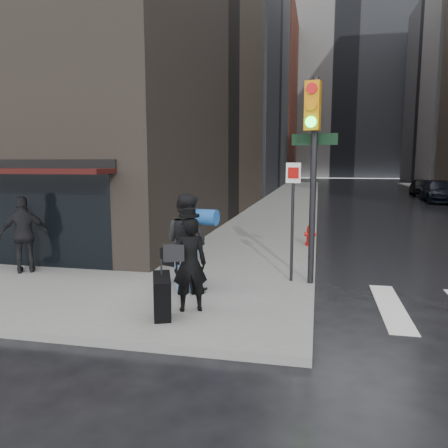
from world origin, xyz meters
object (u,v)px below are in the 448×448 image
(traffic_light, at_px, (311,153))
(fire_hydrant, at_px, (310,236))
(man_overcoat, at_px, (184,269))
(man_jeans, at_px, (187,242))
(man_greycoat, at_px, (25,235))
(parked_car_3, at_px, (440,191))
(parked_car_4, at_px, (422,187))

(traffic_light, relative_size, fire_hydrant, 6.63)
(traffic_light, bearing_deg, man_overcoat, -119.44)
(man_jeans, bearing_deg, fire_hydrant, -92.30)
(man_jeans, xyz_separation_m, man_greycoat, (-4.33, 0.56, -0.09))
(fire_hydrant, relative_size, parked_car_3, 0.13)
(man_overcoat, xyz_separation_m, traffic_light, (2.15, 2.37, 2.09))
(traffic_light, relative_size, parked_car_4, 1.05)
(man_jeans, height_order, fire_hydrant, man_jeans)
(man_jeans, relative_size, parked_car_3, 0.39)
(man_greycoat, height_order, fire_hydrant, man_greycoat)
(man_jeans, height_order, traffic_light, traffic_light)
(parked_car_3, bearing_deg, parked_car_4, 92.48)
(man_overcoat, height_order, parked_car_4, man_overcoat)
(man_greycoat, bearing_deg, parked_car_4, -150.92)
(traffic_light, distance_m, fire_hydrant, 5.32)
(man_overcoat, bearing_deg, man_greycoat, -44.81)
(parked_car_4, bearing_deg, traffic_light, -100.82)
(fire_hydrant, relative_size, parked_car_4, 0.16)
(man_overcoat, bearing_deg, traffic_light, -154.25)
(man_overcoat, distance_m, fire_hydrant, 7.34)
(man_jeans, bearing_deg, parked_car_3, -92.57)
(man_overcoat, height_order, fire_hydrant, man_overcoat)
(traffic_light, height_order, parked_car_4, traffic_light)
(parked_car_3, bearing_deg, traffic_light, -106.64)
(man_greycoat, distance_m, parked_car_3, 28.93)
(parked_car_3, xyz_separation_m, parked_car_4, (0.08, 6.01, -0.03))
(man_jeans, distance_m, parked_car_4, 32.97)
(man_greycoat, distance_m, traffic_light, 7.14)
(man_overcoat, bearing_deg, man_jeans, -96.92)
(man_jeans, bearing_deg, parked_car_4, -88.42)
(man_overcoat, xyz_separation_m, parked_car_4, (10.92, 32.37, -0.23))
(man_overcoat, height_order, traffic_light, traffic_light)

